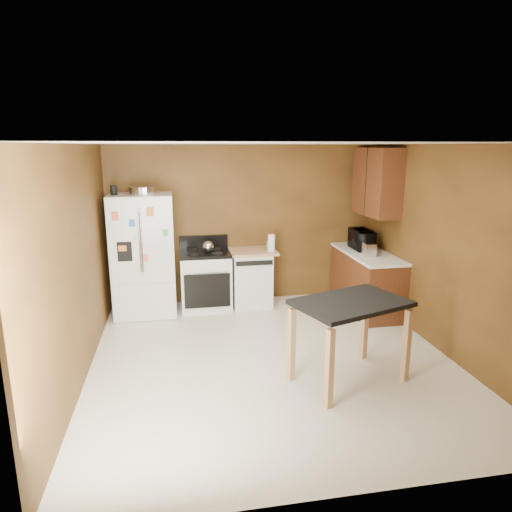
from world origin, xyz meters
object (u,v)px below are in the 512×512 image
object	(u,v)px
island	(350,314)
kettle	(208,247)
roasting_pan	(144,190)
paper_towel	(271,243)
refrigerator	(144,255)
pen_cup	(114,190)
dishwasher	(251,277)
toaster	(369,249)
gas_range	(206,279)
green_canister	(269,245)
microwave	(362,240)

from	to	relation	value
island	kettle	bearing A→B (deg)	117.22
roasting_pan	paper_towel	xyz separation A→B (m)	(1.88, -0.06, -0.83)
refrigerator	island	xyz separation A→B (m)	(2.25, -2.51, -0.14)
pen_cup	dishwasher	world-z (taller)	pen_cup
roasting_pan	toaster	world-z (taller)	roasting_pan
toaster	refrigerator	bearing A→B (deg)	177.47
pen_cup	gas_range	xyz separation A→B (m)	(1.26, 0.11, -1.40)
island	roasting_pan	bearing A→B (deg)	130.95
paper_towel	island	xyz separation A→B (m)	(0.32, -2.47, -0.26)
green_canister	island	size ratio (longest dim) A/B	0.09
kettle	gas_range	world-z (taller)	gas_range
roasting_pan	dishwasher	distance (m)	2.11
roasting_pan	kettle	distance (m)	1.25
gas_range	island	world-z (taller)	gas_range
kettle	refrigerator	distance (m)	0.96
paper_towel	refrigerator	size ratio (longest dim) A/B	0.14
toaster	refrigerator	world-z (taller)	refrigerator
roasting_pan	pen_cup	bearing A→B (deg)	-169.16
gas_range	kettle	bearing A→B (deg)	-47.21
kettle	green_canister	size ratio (longest dim) A/B	1.52
island	pen_cup	bearing A→B (deg)	136.69
refrigerator	dishwasher	distance (m)	1.69
roasting_pan	dishwasher	world-z (taller)	roasting_pan
microwave	kettle	bearing A→B (deg)	86.16
pen_cup	gas_range	size ratio (longest dim) A/B	0.12
pen_cup	refrigerator	size ratio (longest dim) A/B	0.07
paper_towel	refrigerator	distance (m)	1.94
gas_range	refrigerator	bearing A→B (deg)	-176.19
green_canister	refrigerator	xyz separation A→B (m)	(-1.94, -0.17, -0.05)
kettle	paper_towel	world-z (taller)	paper_towel
gas_range	pen_cup	bearing A→B (deg)	-174.99
pen_cup	gas_range	distance (m)	1.89
refrigerator	paper_towel	bearing A→B (deg)	-1.06
roasting_pan	paper_towel	size ratio (longest dim) A/B	1.68
kettle	refrigerator	size ratio (longest dim) A/B	0.10
microwave	island	xyz separation A→B (m)	(-1.10, -2.33, -0.28)
kettle	dishwasher	size ratio (longest dim) A/B	0.20
refrigerator	pen_cup	bearing A→B (deg)	-171.94
kettle	dishwasher	xyz separation A→B (m)	(0.67, 0.08, -0.54)
roasting_pan	refrigerator	world-z (taller)	roasting_pan
pen_cup	toaster	size ratio (longest dim) A/B	0.52
refrigerator	gas_range	xyz separation A→B (m)	(0.91, 0.06, -0.44)
refrigerator	gas_range	bearing A→B (deg)	3.81
paper_towel	island	world-z (taller)	paper_towel
kettle	microwave	bearing A→B (deg)	-4.51
paper_towel	pen_cup	bearing A→B (deg)	-179.65
island	gas_range	bearing A→B (deg)	117.60
toaster	refrigerator	size ratio (longest dim) A/B	0.14
green_canister	refrigerator	bearing A→B (deg)	-174.96
microwave	toaster	bearing A→B (deg)	171.91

